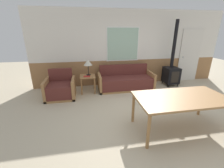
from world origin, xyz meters
TOP-DOWN VIEW (x-y plane):
  - ground_plane at (0.00, 0.00)m, footprint 16.00×16.00m
  - wall_back at (-0.01, 2.63)m, footprint 7.20×0.09m
  - couch at (-0.32, 2.06)m, footprint 1.94×0.79m
  - armchair at (-2.51, 1.70)m, footprint 0.88×0.79m
  - side_table at (-1.65, 1.99)m, footprint 0.49×0.49m
  - table_lamp at (-1.61, 2.08)m, footprint 0.29×0.29m
  - book_stack at (-1.68, 1.90)m, footprint 0.23×0.16m
  - dining_table at (0.16, -0.41)m, footprint 1.84×0.97m
  - wood_stove at (1.47, 2.13)m, footprint 0.49×0.54m
  - entry_door at (2.46, 2.57)m, footprint 0.88×0.09m

SIDE VIEW (x-z plane):
  - ground_plane at x=0.00m, z-range 0.00..0.00m
  - couch at x=-0.32m, z-range -0.15..0.67m
  - armchair at x=-2.51m, z-range -0.15..0.69m
  - side_table at x=-1.65m, z-range 0.18..0.75m
  - wood_stove at x=1.47m, z-range -0.64..1.72m
  - book_stack at x=-1.68m, z-range 0.57..0.59m
  - dining_table at x=0.16m, z-range 0.31..1.05m
  - table_lamp at x=-1.61m, z-range 0.73..1.25m
  - entry_door at x=2.46m, z-range 0.00..2.05m
  - wall_back at x=-0.01m, z-range 0.01..2.71m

